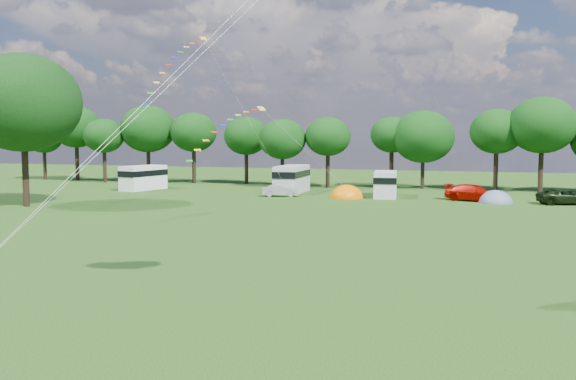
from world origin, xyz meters
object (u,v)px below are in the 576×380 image
(big_tree, at_px, (23,103))
(campervan_b, at_px, (292,178))
(car_c, at_px, (473,193))
(car_d, at_px, (567,197))
(tent_greyblue, at_px, (496,203))
(campervan_c, at_px, (385,183))
(tent_orange, at_px, (347,198))
(car_b, at_px, (280,191))
(campervan_a, at_px, (143,177))

(big_tree, bearing_deg, campervan_b, 45.48)
(big_tree, distance_m, car_c, 41.53)
(car_d, distance_m, tent_greyblue, 6.18)
(campervan_c, xyz_separation_m, tent_greyblue, (10.49, -2.38, -1.36))
(campervan_c, distance_m, tent_orange, 4.32)
(tent_greyblue, bearing_deg, big_tree, -159.46)
(campervan_c, distance_m, tent_greyblue, 10.84)
(car_c, bearing_deg, campervan_b, 98.96)
(car_c, bearing_deg, car_d, -75.40)
(big_tree, relative_size, car_b, 3.90)
(campervan_a, xyz_separation_m, tent_orange, (23.70, -2.19, -1.44))
(car_b, relative_size, car_d, 0.66)
(car_c, bearing_deg, campervan_a, 106.03)
(car_c, distance_m, car_d, 8.12)
(car_d, distance_m, tent_orange, 20.12)
(campervan_b, xyz_separation_m, campervan_c, (10.33, -1.80, -0.18))
(car_b, height_order, tent_orange, tent_orange)
(car_d, xyz_separation_m, campervan_b, (-26.92, 3.54, 0.85))
(campervan_c, xyz_separation_m, tent_orange, (-3.51, -2.12, -1.36))
(campervan_b, bearing_deg, tent_greyblue, -100.93)
(campervan_a, xyz_separation_m, tent_greyblue, (37.71, -2.45, -1.44))
(campervan_a, height_order, campervan_b, campervan_b)
(big_tree, xyz_separation_m, car_d, (45.57, 15.42, -8.31))
(car_c, distance_m, tent_greyblue, 2.42)
(big_tree, bearing_deg, car_c, 23.02)
(tent_orange, bearing_deg, big_tree, -149.42)
(big_tree, height_order, tent_greyblue, big_tree)
(campervan_a, relative_size, campervan_b, 1.00)
(campervan_a, bearing_deg, tent_greyblue, -79.86)
(car_b, bearing_deg, campervan_b, -15.81)
(big_tree, distance_m, tent_greyblue, 43.09)
(campervan_b, bearing_deg, campervan_a, 96.24)
(car_b, bearing_deg, tent_orange, -103.46)
(car_d, bearing_deg, car_c, 72.58)
(big_tree, xyz_separation_m, campervan_c, (28.97, 17.16, -7.64))
(campervan_c, relative_size, tent_greyblue, 1.59)
(car_d, relative_size, tent_orange, 1.42)
(tent_orange, bearing_deg, tent_greyblue, -1.07)
(car_b, xyz_separation_m, campervan_b, (-0.08, 4.32, 0.96))
(tent_orange, height_order, tent_greyblue, tent_orange)
(car_b, xyz_separation_m, campervan_a, (-16.97, 2.59, 0.86))
(campervan_c, relative_size, tent_orange, 1.49)
(big_tree, relative_size, car_c, 2.56)
(car_b, height_order, tent_greyblue, car_b)
(car_c, xyz_separation_m, tent_greyblue, (2.00, -1.13, -0.76))
(campervan_c, bearing_deg, car_d, -102.79)
(tent_greyblue, bearing_deg, campervan_a, 176.28)
(car_c, height_order, campervan_a, campervan_a)
(car_d, relative_size, campervan_b, 0.88)
(big_tree, bearing_deg, campervan_a, 84.18)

